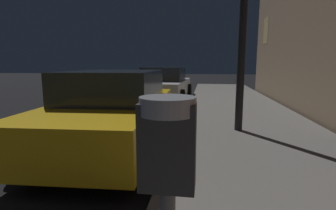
# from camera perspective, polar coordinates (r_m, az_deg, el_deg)

# --- Properties ---
(parking_meter) EXTENTS (0.19, 0.19, 1.30)m
(parking_meter) POSITION_cam_1_polar(r_m,az_deg,el_deg) (0.93, -0.10, -17.63)
(parking_meter) COLOR #59595B
(parking_meter) RESTS_ON sidewalk
(car_yellow_cab) EXTENTS (2.16, 4.48, 1.43)m
(car_yellow_cab) POSITION_cam_1_polar(r_m,az_deg,el_deg) (4.96, -11.77, -0.83)
(car_yellow_cab) COLOR gold
(car_yellow_cab) RESTS_ON ground
(car_white) EXTENTS (2.11, 4.31, 1.43)m
(car_white) POSITION_cam_1_polar(r_m,az_deg,el_deg) (10.63, -0.87, 4.52)
(car_white) COLOR silver
(car_white) RESTS_ON ground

